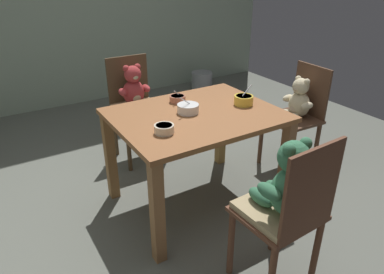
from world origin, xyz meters
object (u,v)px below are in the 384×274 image
(porridge_bowl_terracotta_far_center, at_px, (178,98))
(porridge_bowl_yellow_near_right, at_px, (244,100))
(teddy_chair_near_right, at_px, (297,108))
(metal_pail, at_px, (202,81))
(porridge_bowl_cream_near_left, at_px, (164,129))
(teddy_chair_near_front, at_px, (287,196))
(dining_table, at_px, (196,129))
(teddy_chair_far_center, at_px, (135,99))
(porridge_bowl_white_center, at_px, (188,108))

(porridge_bowl_terracotta_far_center, bearing_deg, porridge_bowl_yellow_near_right, -38.52)
(teddy_chair_near_right, bearing_deg, metal_pail, -99.93)
(porridge_bowl_yellow_near_right, height_order, porridge_bowl_cream_near_left, porridge_bowl_yellow_near_right)
(metal_pail, bearing_deg, teddy_chair_near_right, -102.30)
(teddy_chair_near_front, xyz_separation_m, porridge_bowl_cream_near_left, (-0.30, 0.70, 0.15))
(porridge_bowl_terracotta_far_center, xyz_separation_m, metal_pail, (1.45, 1.90, -0.61))
(porridge_bowl_terracotta_far_center, bearing_deg, metal_pail, 52.72)
(teddy_chair_near_front, relative_size, porridge_bowl_yellow_near_right, 6.37)
(teddy_chair_near_right, distance_m, metal_pail, 2.22)
(dining_table, distance_m, teddy_chair_near_right, 0.99)
(dining_table, xyz_separation_m, teddy_chair_near_right, (0.99, 0.01, -0.05))
(porridge_bowl_terracotta_far_center, height_order, porridge_bowl_cream_near_left, porridge_bowl_terracotta_far_center)
(porridge_bowl_terracotta_far_center, bearing_deg, teddy_chair_near_right, -13.24)
(porridge_bowl_yellow_near_right, bearing_deg, teddy_chair_far_center, 115.57)
(dining_table, xyz_separation_m, metal_pail, (1.45, 2.15, -0.46))
(teddy_chair_near_right, distance_m, porridge_bowl_white_center, 1.05)
(teddy_chair_far_center, bearing_deg, metal_pail, 130.93)
(teddy_chair_near_right, bearing_deg, teddy_chair_near_front, 43.36)
(teddy_chair_near_front, bearing_deg, teddy_chair_far_center, -0.91)
(dining_table, xyz_separation_m, porridge_bowl_terracotta_far_center, (0.00, 0.25, 0.14))
(dining_table, height_order, teddy_chair_near_front, teddy_chair_near_front)
(porridge_bowl_yellow_near_right, relative_size, metal_pail, 0.50)
(dining_table, relative_size, teddy_chair_near_front, 1.19)
(metal_pail, bearing_deg, porridge_bowl_cream_near_left, -127.49)
(dining_table, relative_size, metal_pail, 3.77)
(metal_pail, bearing_deg, porridge_bowl_white_center, -125.23)
(teddy_chair_near_right, relative_size, metal_pail, 3.05)
(porridge_bowl_cream_near_left, bearing_deg, porridge_bowl_terracotta_far_center, 51.58)
(teddy_chair_near_front, bearing_deg, teddy_chair_near_right, -51.50)
(porridge_bowl_white_center, bearing_deg, porridge_bowl_yellow_near_right, -10.50)
(metal_pail, bearing_deg, teddy_chair_far_center, -139.88)
(dining_table, relative_size, porridge_bowl_terracotta_far_center, 9.47)
(teddy_chair_near_front, height_order, teddy_chair_far_center, teddy_chair_near_front)
(teddy_chair_far_center, bearing_deg, porridge_bowl_cream_near_left, -12.86)
(teddy_chair_near_front, relative_size, teddy_chair_far_center, 1.02)
(dining_table, distance_m, porridge_bowl_cream_near_left, 0.39)
(porridge_bowl_cream_near_left, distance_m, metal_pail, 2.98)
(dining_table, relative_size, porridge_bowl_yellow_near_right, 7.58)
(porridge_bowl_terracotta_far_center, xyz_separation_m, porridge_bowl_cream_near_left, (-0.32, -0.41, 0.00))
(teddy_chair_near_front, bearing_deg, dining_table, -3.94)
(dining_table, bearing_deg, teddy_chair_near_front, -91.45)
(dining_table, bearing_deg, teddy_chair_far_center, 94.59)
(teddy_chair_near_front, height_order, porridge_bowl_terracotta_far_center, teddy_chair_near_front)
(porridge_bowl_white_center, bearing_deg, porridge_bowl_cream_near_left, -144.94)
(teddy_chair_near_front, relative_size, teddy_chair_near_right, 1.04)
(porridge_bowl_yellow_near_right, bearing_deg, porridge_bowl_terracotta_far_center, 141.48)
(porridge_bowl_yellow_near_right, relative_size, porridge_bowl_terracotta_far_center, 1.25)
(teddy_chair_near_right, xyz_separation_m, porridge_bowl_yellow_near_right, (-0.62, -0.06, 0.21))
(dining_table, height_order, teddy_chair_far_center, teddy_chair_far_center)
(porridge_bowl_yellow_near_right, height_order, metal_pail, porridge_bowl_yellow_near_right)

